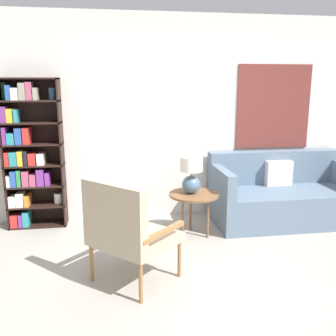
{
  "coord_description": "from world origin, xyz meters",
  "views": [
    {
      "loc": [
        -0.79,
        -2.97,
        1.8
      ],
      "look_at": [
        -0.18,
        0.98,
        0.9
      ],
      "focal_mm": 40.0,
      "sensor_mm": 36.0,
      "label": 1
    }
  ],
  "objects_px": {
    "armchair": "(125,227)",
    "couch": "(282,196)",
    "side_table": "(194,197)",
    "table_lamp": "(191,173)",
    "bookshelf": "(29,155)"
  },
  "relations": [
    {
      "from": "side_table",
      "to": "armchair",
      "type": "bearing_deg",
      "value": -129.91
    },
    {
      "from": "couch",
      "to": "side_table",
      "type": "height_order",
      "value": "couch"
    },
    {
      "from": "couch",
      "to": "side_table",
      "type": "distance_m",
      "value": 1.35
    },
    {
      "from": "couch",
      "to": "table_lamp",
      "type": "relative_size",
      "value": 4.2
    },
    {
      "from": "bookshelf",
      "to": "side_table",
      "type": "relative_size",
      "value": 3.16
    },
    {
      "from": "armchair",
      "to": "table_lamp",
      "type": "distance_m",
      "value": 1.35
    },
    {
      "from": "armchair",
      "to": "table_lamp",
      "type": "xyz_separation_m",
      "value": [
        0.83,
        1.05,
        0.22
      ]
    },
    {
      "from": "table_lamp",
      "to": "armchair",
      "type": "bearing_deg",
      "value": -128.23
    },
    {
      "from": "armchair",
      "to": "couch",
      "type": "xyz_separation_m",
      "value": [
        2.15,
        1.38,
        -0.23
      ]
    },
    {
      "from": "couch",
      "to": "table_lamp",
      "type": "xyz_separation_m",
      "value": [
        -1.33,
        -0.33,
        0.44
      ]
    },
    {
      "from": "bookshelf",
      "to": "couch",
      "type": "height_order",
      "value": "bookshelf"
    },
    {
      "from": "side_table",
      "to": "table_lamp",
      "type": "height_order",
      "value": "table_lamp"
    },
    {
      "from": "armchair",
      "to": "bookshelf",
      "type": "bearing_deg",
      "value": 123.99
    },
    {
      "from": "bookshelf",
      "to": "couch",
      "type": "relative_size",
      "value": 1.0
    },
    {
      "from": "bookshelf",
      "to": "couch",
      "type": "bearing_deg",
      "value": -5.07
    }
  ]
}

